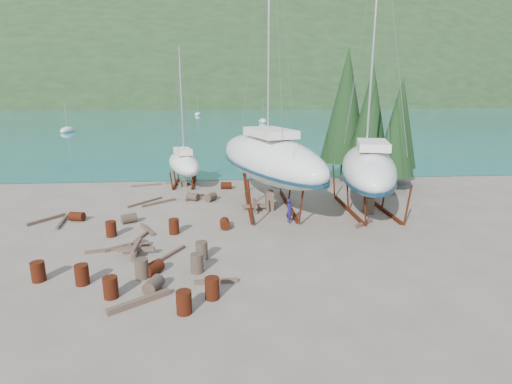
{
  "coord_description": "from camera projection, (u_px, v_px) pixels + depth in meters",
  "views": [
    {
      "loc": [
        0.51,
        -20.53,
        8.01
      ],
      "look_at": [
        2.34,
        3.0,
        1.94
      ],
      "focal_mm": 28.0,
      "sensor_mm": 36.0,
      "label": 1
    }
  ],
  "objects": [
    {
      "name": "drum_11",
      "position": [
        211.0,
        197.0,
        29.54
      ],
      "size": [
        0.96,
        1.05,
        0.58
      ],
      "primitive_type": "cylinder",
      "rotation": [
        1.57,
        0.0,
        2.59
      ],
      "color": "#2D2823",
      "rests_on": "ground"
    },
    {
      "name": "drum_6",
      "position": [
        225.0,
        224.0,
        23.69
      ],
      "size": [
        0.63,
        0.91,
        0.58
      ],
      "primitive_type": "cylinder",
      "rotation": [
        1.57,
        0.0,
        0.05
      ],
      "color": "#531E0E",
      "rests_on": "ground"
    },
    {
      "name": "timber_12",
      "position": [
        126.0,
        246.0,
        20.9
      ],
      "size": [
        1.92,
        1.43,
        0.17
      ],
      "primitive_type": "cube",
      "rotation": [
        0.0,
        0.0,
        2.19
      ],
      "color": "brown",
      "rests_on": "ground"
    },
    {
      "name": "timber_1",
      "position": [
        363.0,
        224.0,
        24.29
      ],
      "size": [
        1.54,
        1.32,
        0.19
      ],
      "primitive_type": "cube",
      "rotation": [
        0.0,
        0.0,
        2.26
      ],
      "color": "brown",
      "rests_on": "ground"
    },
    {
      "name": "far_hill",
      "position": [
        224.0,
        100.0,
        330.77
      ],
      "size": [
        800.0,
        360.0,
        110.0
      ],
      "primitive_type": "ellipsoid",
      "color": "black",
      "rests_on": "ground"
    },
    {
      "name": "drum_0",
      "position": [
        38.0,
        272.0,
        17.12
      ],
      "size": [
        0.58,
        0.58,
        0.88
      ],
      "primitive_type": "cylinder",
      "color": "#531E0E",
      "rests_on": "ground"
    },
    {
      "name": "timber_3",
      "position": [
        118.0,
        249.0,
        20.52
      ],
      "size": [
        3.12,
        0.93,
        0.15
      ],
      "primitive_type": "cube",
      "rotation": [
        0.0,
        0.0,
        1.82
      ],
      "color": "brown",
      "rests_on": "ground"
    },
    {
      "name": "worker",
      "position": [
        289.0,
        211.0,
        24.59
      ],
      "size": [
        0.48,
        0.63,
        1.55
      ],
      "primitive_type": "imported",
      "rotation": [
        0.0,
        0.0,
        1.79
      ],
      "color": "#18114C",
      "rests_on": "ground"
    },
    {
      "name": "drum_8",
      "position": [
        111.0,
        229.0,
        22.36
      ],
      "size": [
        0.58,
        0.58,
        0.88
      ],
      "primitive_type": "cylinder",
      "color": "#531E0E",
      "rests_on": "ground"
    },
    {
      "name": "moored_boat_far",
      "position": [
        198.0,
        114.0,
        127.3
      ],
      "size": [
        2.0,
        5.0,
        6.05
      ],
      "color": "silver",
      "rests_on": "ground"
    },
    {
      "name": "timber_pile_aft",
      "position": [
        255.0,
        206.0,
        27.22
      ],
      "size": [
        1.8,
        1.8,
        0.6
      ],
      "color": "brown",
      "rests_on": "ground"
    },
    {
      "name": "timber_0",
      "position": [
        147.0,
        185.0,
        34.19
      ],
      "size": [
        2.47,
        0.82,
        0.14
      ],
      "primitive_type": "cube",
      "rotation": [
        0.0,
        0.0,
        1.85
      ],
      "color": "brown",
      "rests_on": "ground"
    },
    {
      "name": "drum_14",
      "position": [
        174.0,
        226.0,
        22.77
      ],
      "size": [
        0.58,
        0.58,
        0.88
      ],
      "primitive_type": "cylinder",
      "color": "#531E0E",
      "rests_on": "ground"
    },
    {
      "name": "drum_12",
      "position": [
        153.0,
        268.0,
        17.81
      ],
      "size": [
        0.96,
        1.05,
        0.58
      ],
      "primitive_type": "cylinder",
      "rotation": [
        1.57,
        0.0,
        2.57
      ],
      "color": "#531E0E",
      "rests_on": "ground"
    },
    {
      "name": "timber_6",
      "position": [
        194.0,
        197.0,
        30.21
      ],
      "size": [
        1.37,
        1.61,
        0.19
      ],
      "primitive_type": "cube",
      "rotation": [
        0.0,
        0.0,
        2.46
      ],
      "color": "brown",
      "rests_on": "ground"
    },
    {
      "name": "cypress_near_right",
      "position": [
        370.0,
        117.0,
        32.86
      ],
      "size": [
        3.6,
        3.6,
        10.0
      ],
      "color": "black",
      "rests_on": "ground"
    },
    {
      "name": "timber_4",
      "position": [
        147.0,
        229.0,
        23.3
      ],
      "size": [
        1.15,
        1.97,
        0.17
      ],
      "primitive_type": "cube",
      "rotation": [
        0.0,
        0.0,
        0.49
      ],
      "color": "brown",
      "rests_on": "ground"
    },
    {
      "name": "cypress_back_left",
      "position": [
        346.0,
        106.0,
        34.46
      ],
      "size": [
        4.14,
        4.14,
        11.5
      ],
      "color": "black",
      "rests_on": "ground"
    },
    {
      "name": "timber_15",
      "position": [
        145.0,
        202.0,
        29.02
      ],
      "size": [
        2.09,
        2.53,
        0.15
      ],
      "primitive_type": "cube",
      "rotation": [
        0.0,
        0.0,
        2.46
      ],
      "color": "brown",
      "rests_on": "ground"
    },
    {
      "name": "timber_5",
      "position": [
        169.0,
        255.0,
        19.72
      ],
      "size": [
        1.35,
        2.2,
        0.16
      ],
      "primitive_type": "cube",
      "rotation": [
        0.0,
        0.0,
        2.62
      ],
      "color": "brown",
      "rests_on": "ground"
    },
    {
      "name": "drum_5",
      "position": [
        197.0,
        263.0,
        17.95
      ],
      "size": [
        0.58,
        0.58,
        0.88
      ],
      "primitive_type": "cylinder",
      "color": "#2D2823",
      "rests_on": "ground"
    },
    {
      "name": "ground",
      "position": [
        218.0,
        241.0,
        21.78
      ],
      "size": [
        600.0,
        600.0,
        0.0
      ],
      "primitive_type": "plane",
      "color": "#62594D",
      "rests_on": "ground"
    },
    {
      "name": "drum_17",
      "position": [
        202.0,
        250.0,
        19.37
      ],
      "size": [
        0.58,
        0.58,
        0.88
      ],
      "primitive_type": "cylinder",
      "color": "#2D2823",
      "rests_on": "ground"
    },
    {
      "name": "cypress_mid_right",
      "position": [
        397.0,
        130.0,
        31.26
      ],
      "size": [
        3.06,
        3.06,
        8.5
      ],
      "color": "black",
      "rests_on": "ground"
    },
    {
      "name": "bay_water",
      "position": [
        224.0,
        100.0,
        325.94
      ],
      "size": [
        700.0,
        700.0,
        0.0
      ],
      "primitive_type": "plane",
      "color": "#166B70",
      "rests_on": "ground"
    },
    {
      "name": "drum_10",
      "position": [
        111.0,
        287.0,
        15.74
      ],
      "size": [
        0.58,
        0.58,
        0.88
      ],
      "primitive_type": "cylinder",
      "color": "#531E0E",
      "rests_on": "ground"
    },
    {
      "name": "far_house_center",
      "position": [
        184.0,
        100.0,
        203.02
      ],
      "size": [
        6.6,
        5.6,
        5.6
      ],
      "color": "beige",
      "rests_on": "ground"
    },
    {
      "name": "timber_9",
      "position": [
        179.0,
        183.0,
        34.83
      ],
      "size": [
        2.49,
        0.56,
        0.15
      ],
      "primitive_type": "cube",
      "rotation": [
        0.0,
        0.0,
        1.4
      ],
      "color": "brown",
      "rests_on": "ground"
    },
    {
      "name": "drum_4",
      "position": [
        226.0,
        185.0,
        33.14
      ],
      "size": [
        0.92,
        0.64,
        0.58
      ],
      "primitive_type": "cylinder",
      "rotation": [
        1.57,
        0.0,
        1.5
      ],
      "color": "#531E0E",
      "rests_on": "ground"
    },
    {
      "name": "drum_15",
      "position": [
        129.0,
        218.0,
        24.66
      ],
      "size": [
        1.05,
        0.93,
        0.58
      ],
      "primitive_type": "cylinder",
      "rotation": [
        1.57,
        0.0,
        2.07
      ],
      "color": "#2D2823",
      "rests_on": "ground"
    },
    {
      "name": "timber_17",
      "position": [
        62.0,
        222.0,
        24.67
      ],
      "size": [
        0.55,
        2.62,
        0.16
      ],
      "primitive_type": "cube",
      "rotation": [
        0.0,
        0.0,
        0.15
      ],
      "color": "brown",
      "rests_on": "ground"
    },
    {
      "name": "timber_7",
      "position": [
        216.0,
        281.0,
        17.0
      ],
      "size": [
        1.85,
        0.25,
        0.17
      ],
      "primitive_type": "cube",
      "rotation": [
        0.0,
        0.0,
        1.61
      ],
      "color": "brown",
      "rests_on": "ground"
    },
    {
      "name": "drum_1",
      "position": [
        154.0,
        285.0,
        16.27
      ],
      "size": [
        0.83,
        1.02,
        0.58
      ],
      "primitive_type": "cylinder",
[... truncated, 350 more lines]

